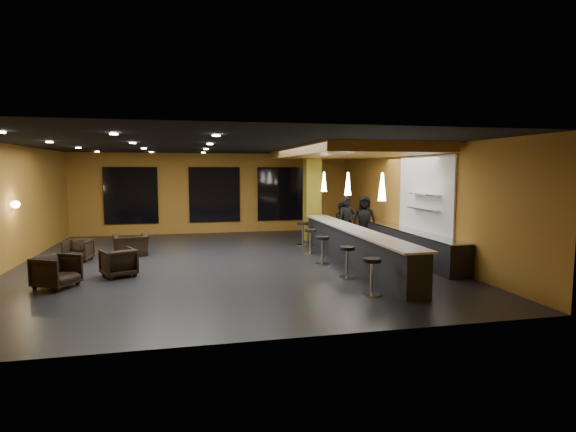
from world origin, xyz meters
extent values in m
cube|color=black|center=(0.00, 0.00, -0.05)|extent=(12.00, 13.00, 0.10)
cube|color=black|center=(0.00, 0.00, 3.55)|extent=(12.00, 13.00, 0.10)
cube|color=#9D6A23|center=(0.00, 6.55, 1.75)|extent=(12.00, 0.10, 3.50)
cube|color=#9D6A23|center=(0.00, -6.55, 1.75)|extent=(12.00, 0.10, 3.50)
cube|color=#9D6A23|center=(-6.05, 0.00, 1.75)|extent=(0.10, 13.00, 3.50)
cube|color=#9D6A23|center=(6.05, 0.00, 1.75)|extent=(0.10, 13.00, 3.50)
cube|color=olive|center=(4.00, 1.00, 3.36)|extent=(3.60, 8.00, 0.28)
cube|color=black|center=(-3.50, 6.44, 1.70)|extent=(2.20, 0.06, 2.40)
cube|color=black|center=(0.00, 6.44, 1.70)|extent=(2.20, 0.06, 2.40)
cube|color=black|center=(3.00, 6.44, 1.70)|extent=(2.20, 0.06, 2.40)
cube|color=white|center=(5.96, -1.00, 2.00)|extent=(0.06, 3.20, 2.40)
cube|color=black|center=(3.65, -1.00, 0.50)|extent=(0.60, 8.00, 1.00)
cube|color=beige|center=(3.65, -1.00, 1.02)|extent=(0.78, 8.10, 0.05)
cube|color=black|center=(5.65, -0.50, 0.43)|extent=(0.70, 6.00, 0.86)
cube|color=silver|center=(5.65, -0.50, 0.89)|extent=(0.72, 6.00, 0.03)
cube|color=silver|center=(5.82, -1.20, 1.60)|extent=(0.30, 1.50, 0.03)
cube|color=silver|center=(5.82, -1.20, 2.05)|extent=(0.30, 1.50, 0.03)
cube|color=olive|center=(3.65, 3.60, 1.75)|extent=(0.60, 0.60, 3.50)
sphere|color=#FFE5B2|center=(-5.88, 0.50, 1.80)|extent=(0.22, 0.22, 0.22)
cone|color=white|center=(3.65, -3.00, 2.35)|extent=(0.20, 0.20, 0.70)
cone|color=white|center=(3.65, -0.50, 2.35)|extent=(0.20, 0.20, 0.70)
cone|color=white|center=(3.65, 2.00, 2.35)|extent=(0.20, 0.20, 0.70)
imported|color=black|center=(4.38, 1.55, 0.91)|extent=(0.69, 0.48, 1.82)
imported|color=black|center=(4.59, 2.63, 0.77)|extent=(0.89, 0.78, 1.54)
imported|color=black|center=(5.22, 2.03, 0.91)|extent=(1.03, 0.84, 1.82)
imported|color=black|center=(-4.17, -2.19, 0.38)|extent=(1.13, 1.12, 0.77)
imported|color=black|center=(-2.92, -1.30, 0.37)|extent=(1.06, 1.07, 0.73)
imported|color=black|center=(-4.42, 1.03, 0.33)|extent=(0.83, 0.84, 0.67)
imported|color=black|center=(-2.97, 1.64, 0.34)|extent=(1.22, 1.12, 0.67)
cylinder|color=silver|center=(2.83, -4.37, 0.02)|extent=(0.42, 0.42, 0.03)
cylinder|color=silver|center=(2.83, -4.37, 0.39)|extent=(0.07, 0.07, 0.74)
cylinder|color=black|center=(2.83, -4.37, 0.79)|extent=(0.40, 0.40, 0.08)
cylinder|color=silver|center=(2.85, -2.73, 0.02)|extent=(0.41, 0.41, 0.03)
cylinder|color=silver|center=(2.85, -2.73, 0.38)|extent=(0.07, 0.07, 0.72)
cylinder|color=black|center=(2.85, -2.73, 0.78)|extent=(0.39, 0.39, 0.08)
cylinder|color=silver|center=(2.71, -0.98, 0.02)|extent=(0.42, 0.42, 0.03)
cylinder|color=silver|center=(2.71, -0.98, 0.39)|extent=(0.07, 0.07, 0.74)
cylinder|color=black|center=(2.71, -0.98, 0.79)|extent=(0.40, 0.40, 0.08)
cylinder|color=silver|center=(2.81, 0.72, 0.02)|extent=(0.42, 0.42, 0.03)
cylinder|color=silver|center=(2.81, 0.72, 0.38)|extent=(0.07, 0.07, 0.73)
cylinder|color=black|center=(2.81, 0.72, 0.78)|extent=(0.39, 0.39, 0.08)
cylinder|color=silver|center=(2.97, 2.39, 0.02)|extent=(0.43, 0.43, 0.03)
cylinder|color=silver|center=(2.97, 2.39, 0.40)|extent=(0.08, 0.08, 0.76)
cylinder|color=black|center=(2.97, 2.39, 0.81)|extent=(0.41, 0.41, 0.09)
camera|label=1|loc=(-1.05, -13.48, 2.76)|focal=28.00mm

